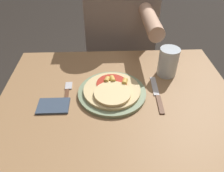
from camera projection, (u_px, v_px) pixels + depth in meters
The scene contains 8 objects.
dining_table at pixel (118, 127), 0.90m from camera, with size 0.92×0.79×0.73m.
plate at pixel (112, 93), 0.86m from camera, with size 0.27×0.27×0.01m.
pizza at pixel (112, 90), 0.85m from camera, with size 0.22×0.22×0.04m.
fork at pixel (67, 94), 0.86m from camera, with size 0.03×0.18×0.00m.
knife at pixel (157, 95), 0.86m from camera, with size 0.03×0.22×0.00m.
drinking_glass at pixel (168, 62), 0.93m from camera, with size 0.08×0.08×0.12m.
napkin at pixel (53, 106), 0.81m from camera, with size 0.12×0.08×0.01m.
person_diner at pixel (120, 33), 1.31m from camera, with size 0.40×0.52×1.23m.
Camera 1 is at (-0.05, -0.60, 1.29)m, focal length 35.00 mm.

